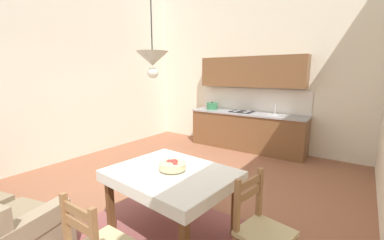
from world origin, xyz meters
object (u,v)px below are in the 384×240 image
dining_table (172,181)px  dining_chair_window_side (261,230)px  kitchen_cabinetry (247,114)px  fruit_bowl (173,165)px  pendant_lamp (152,60)px

dining_table → dining_chair_window_side: 1.04m
kitchen_cabinetry → dining_chair_window_side: 3.97m
kitchen_cabinetry → fruit_bowl: bearing=-80.2°
kitchen_cabinetry → dining_table: bearing=-80.3°
dining_table → pendant_lamp: 1.32m
dining_table → dining_chair_window_side: dining_chair_window_side is taller
dining_chair_window_side → pendant_lamp: bearing=-173.3°
kitchen_cabinetry → fruit_bowl: 3.62m
dining_table → dining_chair_window_side: size_ratio=1.50×
kitchen_cabinetry → pendant_lamp: bearing=-82.3°
kitchen_cabinetry → dining_table: size_ratio=1.97×
kitchen_cabinetry → dining_table: 3.64m
kitchen_cabinetry → pendant_lamp: size_ratio=3.42×
dining_table → dining_chair_window_side: (1.02, -0.01, -0.19)m
kitchen_cabinetry → fruit_bowl: size_ratio=9.17×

